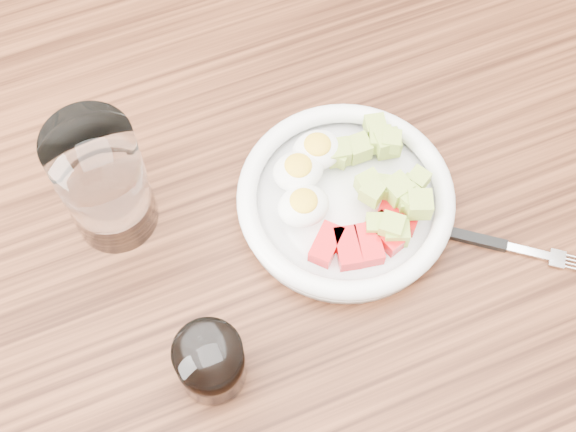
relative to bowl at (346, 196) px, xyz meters
name	(u,v)px	position (x,y,z in m)	size (l,w,h in m)	color
ground	(295,399)	(-0.06, -0.01, -0.79)	(4.00, 4.00, 0.00)	brown
dining_table	(299,268)	(-0.06, -0.01, -0.12)	(1.50, 0.90, 0.77)	brown
bowl	(346,196)	(0.00, 0.00, 0.00)	(0.23, 0.23, 0.06)	white
fork	(489,242)	(0.12, -0.10, -0.02)	(0.15, 0.12, 0.01)	black
water_glass	(103,182)	(-0.23, 0.08, 0.06)	(0.09, 0.09, 0.16)	white
coffee_glass	(211,363)	(-0.19, -0.12, 0.02)	(0.07, 0.07, 0.08)	white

